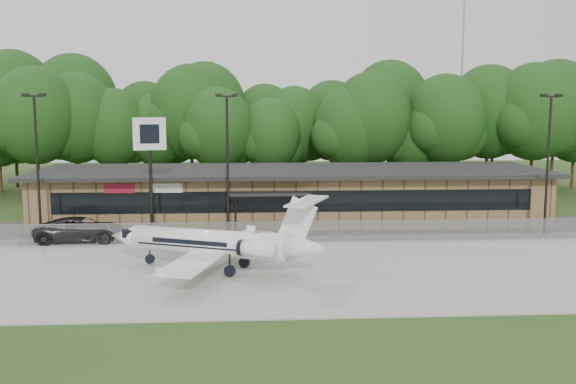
{
  "coord_description": "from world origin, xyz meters",
  "views": [
    {
      "loc": [
        -3.53,
        -28.27,
        9.44
      ],
      "look_at": [
        -1.04,
        12.0,
        3.97
      ],
      "focal_mm": 40.0,
      "sensor_mm": 36.0,
      "label": 1
    }
  ],
  "objects": [
    {
      "name": "light_pole_left",
      "position": [
        -18.0,
        16.5,
        5.98
      ],
      "size": [
        1.55,
        0.3,
        10.23
      ],
      "color": "black",
      "rests_on": "ground"
    },
    {
      "name": "parking_lot",
      "position": [
        0.0,
        19.5,
        0.03
      ],
      "size": [
        50.0,
        9.0,
        0.06
      ],
      "primitive_type": "cube",
      "color": "#383835",
      "rests_on": "ground"
    },
    {
      "name": "suv",
      "position": [
        -15.16,
        16.22,
        0.87
      ],
      "size": [
        6.33,
        3.11,
        1.73
      ],
      "primitive_type": "imported",
      "rotation": [
        0.0,
        0.0,
        1.61
      ],
      "color": "#292A2C",
      "rests_on": "ground"
    },
    {
      "name": "business_jet",
      "position": [
        -5.33,
        7.54,
        1.61
      ],
      "size": [
        13.09,
        11.69,
        4.5
      ],
      "rotation": [
        0.0,
        0.0,
        -0.39
      ],
      "color": "white",
      "rests_on": "ground"
    },
    {
      "name": "fence",
      "position": [
        0.0,
        15.0,
        0.78
      ],
      "size": [
        46.0,
        0.04,
        1.52
      ],
      "color": "gray",
      "rests_on": "ground"
    },
    {
      "name": "light_pole_mid",
      "position": [
        -5.0,
        16.5,
        5.98
      ],
      "size": [
        1.55,
        0.3,
        10.23
      ],
      "color": "black",
      "rests_on": "ground"
    },
    {
      "name": "radio_mast",
      "position": [
        22.0,
        48.0,
        12.5
      ],
      "size": [
        0.2,
        0.2,
        25.0
      ],
      "primitive_type": "cylinder",
      "color": "gray",
      "rests_on": "ground"
    },
    {
      "name": "ground",
      "position": [
        0.0,
        0.0,
        0.0
      ],
      "size": [
        160.0,
        160.0,
        0.0
      ],
      "primitive_type": "plane",
      "color": "#244418",
      "rests_on": "ground"
    },
    {
      "name": "terminal",
      "position": [
        -0.0,
        23.94,
        2.18
      ],
      "size": [
        41.0,
        11.65,
        4.3
      ],
      "color": "olive",
      "rests_on": "ground"
    },
    {
      "name": "treeline",
      "position": [
        0.0,
        42.0,
        7.5
      ],
      "size": [
        72.0,
        12.0,
        15.0
      ],
      "primitive_type": null,
      "color": "#133711",
      "rests_on": "ground"
    },
    {
      "name": "light_pole_right",
      "position": [
        18.0,
        16.5,
        5.98
      ],
      "size": [
        1.55,
        0.3,
        10.23
      ],
      "color": "black",
      "rests_on": "ground"
    },
    {
      "name": "apron",
      "position": [
        0.0,
        8.0,
        0.04
      ],
      "size": [
        64.0,
        18.0,
        0.08
      ],
      "primitive_type": "cube",
      "color": "#9E9B93",
      "rests_on": "ground"
    },
    {
      "name": "pole_sign",
      "position": [
        -10.38,
        16.79,
        6.58
      ],
      "size": [
        2.25,
        0.79,
        8.6
      ],
      "rotation": [
        0.0,
        0.0,
        0.25
      ],
      "color": "black",
      "rests_on": "ground"
    }
  ]
}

